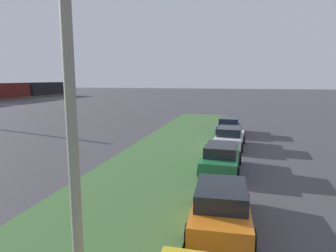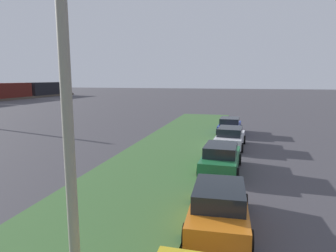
{
  "view_description": "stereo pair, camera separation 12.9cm",
  "coord_description": "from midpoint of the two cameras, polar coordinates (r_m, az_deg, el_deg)",
  "views": [
    {
      "loc": [
        0.6,
        3.01,
        4.87
      ],
      "look_at": [
        18.49,
        7.37,
        1.91
      ],
      "focal_mm": 31.38,
      "sensor_mm": 36.0,
      "label": 1
    },
    {
      "loc": [
        0.63,
        2.88,
        4.87
      ],
      "look_at": [
        18.49,
        7.37,
        1.91
      ],
      "focal_mm": 31.38,
      "sensor_mm": 36.0,
      "label": 2
    }
  ],
  "objects": [
    {
      "name": "streetlight",
      "position": [
        6.42,
        -15.96,
        4.46
      ],
      "size": [
        0.93,
        2.84,
        7.5
      ],
      "color": "gray",
      "rests_on": "ground"
    },
    {
      "name": "grass_median",
      "position": [
        11.47,
        -11.24,
        -15.85
      ],
      "size": [
        60.0,
        6.0,
        0.12
      ],
      "primitive_type": "cube",
      "color": "#3D6633",
      "rests_on": "ground"
    },
    {
      "name": "parked_car_blue",
      "position": [
        26.75,
        11.62,
        0.02
      ],
      "size": [
        4.36,
        2.13,
        1.47
      ],
      "rotation": [
        0.0,
        0.0,
        -0.03
      ],
      "color": "#23389E",
      "rests_on": "ground"
    },
    {
      "name": "parked_car_orange",
      "position": [
        10.22,
        9.88,
        -15.0
      ],
      "size": [
        4.38,
        2.17,
        1.47
      ],
      "rotation": [
        0.0,
        0.0,
        0.04
      ],
      "color": "orange",
      "rests_on": "ground"
    },
    {
      "name": "parked_car_green",
      "position": [
        15.95,
        10.07,
        -6.1
      ],
      "size": [
        4.36,
        2.13,
        1.47
      ],
      "rotation": [
        0.0,
        0.0,
        -0.03
      ],
      "color": "#1E6B38",
      "rests_on": "ground"
    },
    {
      "name": "parked_car_white",
      "position": [
        21.55,
        11.74,
        -2.16
      ],
      "size": [
        4.4,
        2.22,
        1.47
      ],
      "rotation": [
        0.0,
        0.0,
        -0.06
      ],
      "color": "silver",
      "rests_on": "ground"
    }
  ]
}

